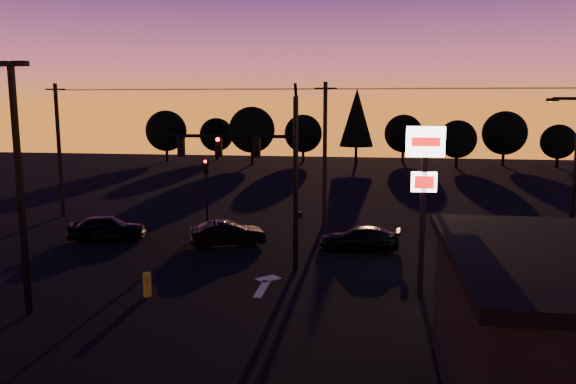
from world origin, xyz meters
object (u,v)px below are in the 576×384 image
streetlight (573,177)px  car_right (359,239)px  traffic_signal_mast (261,164)px  bollard (147,285)px  secondary_signal (206,184)px  car_left (107,228)px  pylon_sign (424,174)px  parking_lot_light (19,172)px  car_mid (228,233)px  suv_parked (535,326)px

streetlight → car_right: bearing=165.7°
traffic_signal_mast → bollard: size_ratio=8.86×
secondary_signal → car_left: secondary_signal is taller
secondary_signal → bollard: 12.33m
pylon_sign → car_right: bearing=112.2°
parking_lot_light → car_left: (-2.29, 11.00, -4.55)m
secondary_signal → parking_lot_light: size_ratio=0.48×
streetlight → car_left: 24.12m
parking_lot_light → bollard: parking_lot_light is taller
traffic_signal_mast → car_right: 7.36m
secondary_signal → car_mid: size_ratio=1.06×
car_left → suv_parked: size_ratio=0.79×
car_mid → car_left: bearing=65.5°
car_right → suv_parked: bearing=30.0°
streetlight → car_mid: (-16.66, 2.35, -3.75)m
car_mid → traffic_signal_mast: bearing=-168.7°
car_mid → car_right: (7.13, 0.08, -0.05)m
traffic_signal_mast → car_right: (4.48, 3.93, -4.31)m
pylon_sign → car_left: pylon_sign is taller
traffic_signal_mast → suv_parked: bearing=-35.7°
traffic_signal_mast → parking_lot_light: size_ratio=0.94×
secondary_signal → parking_lot_light: 14.90m
bollard → car_right: size_ratio=0.23×
parking_lot_light → car_right: parking_lot_light is taller
pylon_sign → streetlight: bearing=30.1°
car_left → suv_parked: (19.94, -11.36, 0.03)m
streetlight → bollard: streetlight is taller
parking_lot_light → bollard: size_ratio=9.44×
traffic_signal_mast → bollard: traffic_signal_mast is taller
secondary_signal → car_right: size_ratio=1.01×
parking_lot_light → pylon_sign: (14.50, 4.50, -0.36)m
traffic_signal_mast → pylon_sign: traffic_signal_mast is taller
suv_parked → pylon_sign: bearing=110.9°
streetlight → car_right: (-9.53, 2.43, -3.80)m
car_right → secondary_signal: bearing=-107.8°
secondary_signal → car_left: 6.30m
secondary_signal → car_mid: bearing=-58.3°
pylon_sign → secondary_signal: bearing=140.2°
streetlight → car_left: (-23.70, 2.50, -3.70)m
traffic_signal_mast → secondary_signal: traffic_signal_mast is taller
car_left → car_mid: 7.04m
car_left → car_right: bearing=-107.2°
car_right → traffic_signal_mast: bearing=-45.7°
traffic_signal_mast → parking_lot_light: bearing=-136.6°
streetlight → suv_parked: (-3.77, -8.86, -3.67)m
traffic_signal_mast → streetlight: bearing=6.1°
car_right → parking_lot_light: bearing=-44.4°
secondary_signal → parking_lot_light: parking_lot_light is taller
parking_lot_light → bollard: bearing=34.2°
secondary_signal → suv_parked: 21.31m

